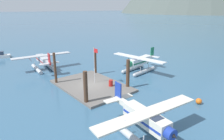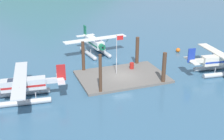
% 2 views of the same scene
% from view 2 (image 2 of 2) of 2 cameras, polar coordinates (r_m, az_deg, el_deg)
% --- Properties ---
extents(ground_plane, '(1200.00, 1200.00, 0.00)m').
position_cam_2_polar(ground_plane, '(39.22, 1.91, -1.47)').
color(ground_plane, '#38607F').
extents(dock_platform, '(11.33, 7.79, 0.30)m').
position_cam_2_polar(dock_platform, '(39.16, 1.91, -1.27)').
color(dock_platform, '#66605B').
rests_on(dock_platform, ground).
extents(piling_near_left, '(0.37, 0.37, 4.83)m').
position_cam_2_polar(piling_near_left, '(33.93, -2.24, -0.87)').
color(piling_near_left, '#4C3323').
rests_on(piling_near_left, ground).
extents(piling_near_right, '(0.51, 0.51, 4.10)m').
position_cam_2_polar(piling_near_right, '(37.21, 9.93, 0.29)').
color(piling_near_right, '#4C3323').
rests_on(piling_near_right, ground).
extents(piling_far_left, '(0.43, 0.43, 4.34)m').
position_cam_2_polar(piling_far_left, '(40.49, -5.54, 2.49)').
color(piling_far_left, '#4C3323').
rests_on(piling_far_left, ground).
extents(piling_far_right, '(0.50, 0.50, 4.22)m').
position_cam_2_polar(piling_far_right, '(43.01, 4.85, 3.59)').
color(piling_far_right, '#4C3323').
rests_on(piling_far_right, ground).
extents(flagpole, '(0.95, 0.10, 5.34)m').
position_cam_2_polar(flagpole, '(38.61, 1.07, 3.97)').
color(flagpole, silver).
rests_on(flagpole, dock_platform).
extents(fuel_drum, '(0.62, 0.62, 0.88)m').
position_cam_2_polar(fuel_drum, '(41.31, 3.81, 0.83)').
color(fuel_drum, '#AD1E19').
rests_on(fuel_drum, dock_platform).
extents(mooring_buoy, '(0.71, 0.71, 0.71)m').
position_cam_2_polar(mooring_buoy, '(50.32, 12.55, 3.76)').
color(mooring_buoy, orange).
rests_on(mooring_buoy, ground).
extents(seaplane_cream_stbd_aft, '(7.95, 10.49, 3.84)m').
position_cam_2_polar(seaplane_cream_stbd_aft, '(42.60, 19.80, 1.41)').
color(seaplane_cream_stbd_aft, '#B7BABF').
rests_on(seaplane_cream_stbd_aft, ground).
extents(seaplane_silver_port_aft, '(7.96, 10.49, 3.84)m').
position_cam_2_polar(seaplane_silver_port_aft, '(34.21, -16.61, -3.16)').
color(seaplane_silver_port_aft, '#B7BABF').
rests_on(seaplane_silver_port_aft, ground).
extents(seaplane_white_bow_centre, '(10.49, 7.95, 3.84)m').
position_cam_2_polar(seaplane_white_bow_centre, '(47.82, -3.28, 4.85)').
color(seaplane_white_bow_centre, '#B7BABF').
rests_on(seaplane_white_bow_centre, ground).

